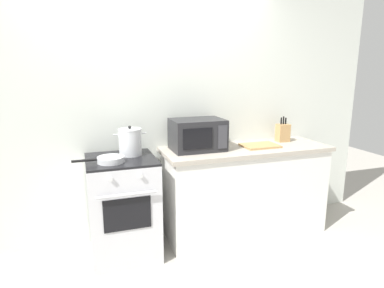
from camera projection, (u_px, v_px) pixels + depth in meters
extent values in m
plane|color=#B2ADA3|center=(179.00, 283.00, 2.67)|extent=(10.00, 10.00, 0.00)
cube|color=silver|center=(179.00, 113.00, 3.38)|extent=(4.40, 0.10, 2.50)
cube|color=white|center=(245.00, 192.00, 3.43)|extent=(1.64, 0.56, 0.88)
cube|color=#ADA393|center=(246.00, 149.00, 3.32)|extent=(1.70, 0.60, 0.04)
cube|color=silver|center=(123.00, 208.00, 3.01)|extent=(0.60, 0.60, 0.90)
cube|color=black|center=(121.00, 159.00, 2.91)|extent=(0.60, 0.60, 0.02)
cube|color=black|center=(127.00, 214.00, 2.72)|extent=(0.39, 0.01, 0.28)
cylinder|color=silver|center=(127.00, 195.00, 2.65)|extent=(0.48, 0.02, 0.02)
cylinder|color=silver|center=(111.00, 179.00, 2.60)|extent=(0.04, 0.02, 0.04)
cylinder|color=silver|center=(141.00, 176.00, 2.68)|extent=(0.04, 0.02, 0.04)
cylinder|color=silver|center=(130.00, 143.00, 2.99)|extent=(0.21, 0.21, 0.23)
cylinder|color=silver|center=(130.00, 129.00, 2.97)|extent=(0.21, 0.21, 0.01)
sphere|color=black|center=(130.00, 127.00, 2.96)|extent=(0.03, 0.03, 0.03)
cylinder|color=silver|center=(116.00, 135.00, 2.94)|extent=(0.05, 0.01, 0.01)
cylinder|color=silver|center=(143.00, 133.00, 3.02)|extent=(0.05, 0.01, 0.01)
cylinder|color=silver|center=(111.00, 160.00, 2.77)|extent=(0.23, 0.23, 0.05)
cylinder|color=black|center=(84.00, 161.00, 2.70)|extent=(0.20, 0.02, 0.02)
cube|color=#232326|center=(197.00, 135.00, 3.18)|extent=(0.50, 0.36, 0.30)
cube|color=black|center=(198.00, 139.00, 2.99)|extent=(0.28, 0.01, 0.19)
cube|color=#38383D|center=(223.00, 137.00, 3.07)|extent=(0.09, 0.01, 0.22)
cube|color=tan|center=(260.00, 146.00, 3.34)|extent=(0.36, 0.26, 0.02)
cube|color=tan|center=(283.00, 133.00, 3.57)|extent=(0.13, 0.10, 0.19)
cylinder|color=black|center=(281.00, 121.00, 3.53)|extent=(0.02, 0.02, 0.07)
cylinder|color=black|center=(284.00, 120.00, 3.54)|extent=(0.02, 0.02, 0.08)
cylinder|color=black|center=(286.00, 121.00, 3.55)|extent=(0.02, 0.02, 0.07)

